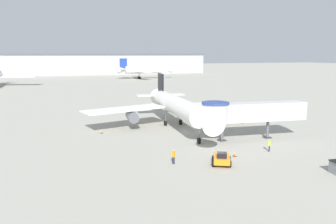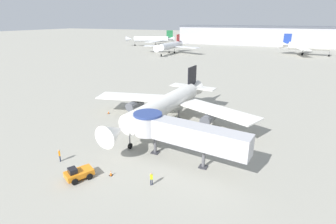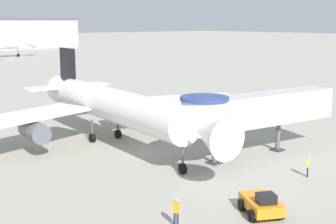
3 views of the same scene
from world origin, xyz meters
The scene contains 8 objects.
ground_plane centered at (0.00, 0.00, 0.00)m, with size 800.00×800.00×0.00m, color #9E9B8E.
main_airplane centered at (0.11, 4.60, 3.84)m, with size 33.25×30.54×9.04m.
jet_bridge centered at (7.06, -6.89, 4.28)m, with size 16.74×5.16×5.95m.
pushback_tug_orange centered at (-2.36, -16.11, 0.76)m, with size 3.15×3.73×1.67m.
traffic_cone_starboard_wing centered at (13.17, 3.50, 0.35)m, with size 0.45×0.45×0.74m.
traffic_cone_near_nose centered at (0.81, -13.94, 0.32)m, with size 0.41×0.41×0.68m.
ground_crew_marshaller centered at (-7.61, -13.91, 1.04)m, with size 0.38×0.39×1.79m.
ground_crew_wing_walker centered at (6.36, -13.62, 0.95)m, with size 0.37×0.32×1.65m.
Camera 3 is at (-24.74, -33.78, 12.12)m, focal length 50.00 mm.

